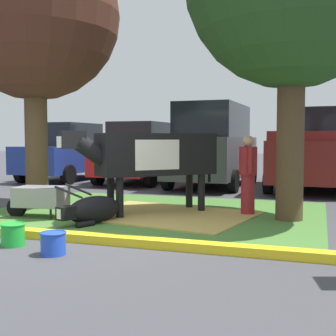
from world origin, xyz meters
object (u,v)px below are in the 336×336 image
at_px(wheelbarrow, 40,197).
at_px(hatchback_white, 142,153).
at_px(shade_tree_left, 34,15).
at_px(pickup_truck_maroon, 311,151).
at_px(bucket_green, 13,234).
at_px(cow_holstein, 152,155).
at_px(person_handler, 248,173).
at_px(suv_dark_grey, 213,145).
at_px(bucket_blue, 53,243).
at_px(sedan_blue, 68,152).
at_px(calf_lying, 93,210).

bearing_deg(wheelbarrow, hatchback_white, 96.48).
distance_m(shade_tree_left, hatchback_white, 6.74).
bearing_deg(shade_tree_left, pickup_truck_maroon, 48.01).
relative_size(bucket_green, pickup_truck_maroon, 0.06).
bearing_deg(cow_holstein, person_handler, 14.68).
bearing_deg(bucket_green, cow_holstein, 73.71).
relative_size(hatchback_white, pickup_truck_maroon, 0.82).
bearing_deg(shade_tree_left, cow_holstein, 0.96).
bearing_deg(suv_dark_grey, bucket_blue, -90.19).
distance_m(cow_holstein, sedan_blue, 8.06).
xyz_separation_m(calf_lying, pickup_truck_maroon, (3.43, 7.17, 0.88)).
relative_size(wheelbarrow, pickup_truck_maroon, 0.30).
bearing_deg(sedan_blue, wheelbarrow, -62.60).
height_order(bucket_green, suv_dark_grey, suv_dark_grey).
relative_size(shade_tree_left, hatchback_white, 1.31).
bearing_deg(wheelbarrow, shade_tree_left, 127.06).
height_order(wheelbarrow, suv_dark_grey, suv_dark_grey).
bearing_deg(hatchback_white, cow_holstein, -66.21).
xyz_separation_m(cow_holstein, person_handler, (1.78, 0.47, -0.34)).
height_order(cow_holstein, bucket_blue, cow_holstein).
bearing_deg(suv_dark_grey, calf_lying, -94.73).
bearing_deg(bucket_green, calf_lying, 81.69).
xyz_separation_m(calf_lying, bucket_green, (-0.26, -1.80, -0.08)).
bearing_deg(person_handler, sedan_blue, 142.85).
relative_size(person_handler, suv_dark_grey, 0.33).
bearing_deg(person_handler, pickup_truck_maroon, 79.35).
height_order(sedan_blue, suv_dark_grey, suv_dark_grey).
relative_size(shade_tree_left, bucket_blue, 17.22).
xyz_separation_m(wheelbarrow, hatchback_white, (-0.79, 6.99, 0.60)).
bearing_deg(hatchback_white, person_handler, -51.30).
xyz_separation_m(calf_lying, bucket_blue, (0.53, -2.03, -0.08)).
relative_size(shade_tree_left, wheelbarrow, 3.59).
bearing_deg(person_handler, hatchback_white, 128.70).
bearing_deg(wheelbarrow, sedan_blue, 117.40).
xyz_separation_m(sedan_blue, suv_dark_grey, (5.38, -0.44, 0.29)).
relative_size(calf_lying, sedan_blue, 0.30).
bearing_deg(bucket_blue, person_handler, 63.25).
bearing_deg(calf_lying, cow_holstein, 63.17).
bearing_deg(cow_holstein, suv_dark_grey, 90.68).
bearing_deg(cow_holstein, wheelbarrow, -151.23).
xyz_separation_m(suv_dark_grey, pickup_truck_maroon, (2.87, 0.43, -0.16)).
bearing_deg(calf_lying, bucket_blue, -75.41).
xyz_separation_m(bucket_blue, sedan_blue, (-5.35, 9.20, 0.83)).
distance_m(bucket_blue, pickup_truck_maroon, 9.69).
distance_m(shade_tree_left, sedan_blue, 7.30).
distance_m(calf_lying, sedan_blue, 8.68).
xyz_separation_m(wheelbarrow, sedan_blue, (-3.61, 6.96, 0.60)).
bearing_deg(sedan_blue, pickup_truck_maroon, -0.05).
bearing_deg(bucket_blue, sedan_blue, 120.20).
bearing_deg(person_handler, wheelbarrow, -157.81).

